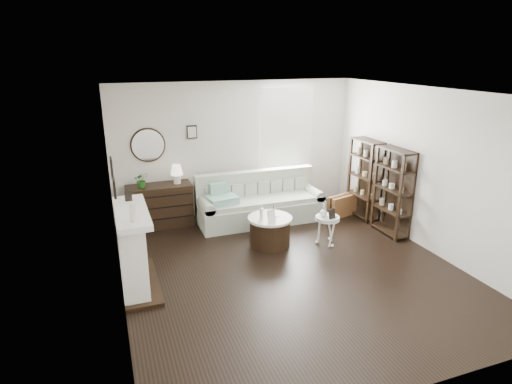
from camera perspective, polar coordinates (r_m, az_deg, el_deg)
name	(u,v)px	position (r m, az deg, el deg)	size (l,w,h in m)	color
room	(270,135)	(8.94, 1.90, 7.64)	(5.50, 5.50, 5.50)	black
fireplace	(132,251)	(6.35, -16.16, -7.60)	(0.50, 1.40, 1.84)	white
shelf_unit_far	(365,179)	(8.87, 14.29, 1.72)	(0.30, 0.80, 1.60)	black
shelf_unit_near	(393,192)	(8.18, 17.77, 0.02)	(0.30, 0.80, 1.60)	black
sofa	(260,205)	(8.55, 0.48, -1.73)	(2.48, 0.86, 0.96)	#AFBCA7
quilt	(222,200)	(8.12, -4.58, -1.02)	(0.55, 0.45, 0.14)	teal
suitcase	(342,206)	(8.98, 11.37, -1.79)	(0.65, 0.22, 0.43)	brown
dresser	(160,205)	(8.46, -12.68, -1.76)	(1.23, 0.53, 0.82)	black
table_lamp	(177,174)	(8.33, -10.52, 2.36)	(0.23, 0.23, 0.37)	beige
potted_plant	(142,180)	(8.21, -15.01, 1.55)	(0.27, 0.23, 0.30)	#225A19
drum_table	(270,231)	(7.44, 1.86, -5.25)	(0.76, 0.76, 0.53)	black
pedestal_table	(327,219)	(7.54, 9.50, -3.55)	(0.43, 0.43, 0.51)	white
eiffel_drum	(274,211)	(7.39, 2.35, -2.50)	(0.10, 0.10, 0.18)	black
bottle_drum	(261,213)	(7.16, 0.72, -2.81)	(0.06, 0.06, 0.27)	silver
card_frame_drum	(271,216)	(7.12, 2.06, -3.19)	(0.15, 0.01, 0.21)	white
eiffel_ped	(331,210)	(7.55, 10.01, -2.39)	(0.11, 0.11, 0.20)	black
flask_ped	(324,210)	(7.46, 9.00, -2.42)	(0.13, 0.13, 0.24)	silver
card_frame_ped	(332,214)	(7.41, 10.09, -2.88)	(0.13, 0.01, 0.18)	black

